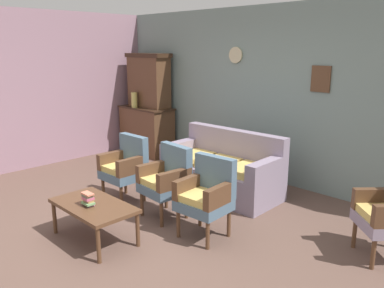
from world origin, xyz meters
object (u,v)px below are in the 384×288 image
armchair_row_middle (167,178)px  armchair_near_cabinet (207,194)px  side_cabinet (147,130)px  coffee_table (94,208)px  armchair_by_doorway (125,165)px  vase_on_cabinet (134,100)px  book_stack_on_table (88,199)px  floral_couch (223,171)px

armchair_row_middle → armchair_near_cabinet: same height
side_cabinet → armchair_near_cabinet: side_cabinet is taller
coffee_table → armchair_by_doorway: bearing=127.1°
armchair_near_cabinet → coffee_table: 1.25m
side_cabinet → armchair_by_doorway: bearing=-45.4°
vase_on_cabinet → armchair_by_doorway: vase_on_cabinet is taller
book_stack_on_table → vase_on_cabinet: bearing=135.0°
armchair_by_doorway → coffee_table: armchair_by_doorway is taller
armchair_row_middle → armchair_near_cabinet: bearing=-3.0°
floral_couch → armchair_by_doorway: same height
vase_on_cabinet → book_stack_on_table: 3.72m
armchair_row_middle → armchair_near_cabinet: 0.71m
book_stack_on_table → armchair_by_doorway: bearing=125.4°
armchair_by_doorway → armchair_near_cabinet: bearing=0.2°
floral_couch → armchair_near_cabinet: size_ratio=1.94×
vase_on_cabinet → armchair_by_doorway: size_ratio=0.33×
armchair_by_doorway → side_cabinet: bearing=134.6°
coffee_table → armchair_near_cabinet: bearing=49.5°
armchair_row_middle → coffee_table: 0.99m
floral_couch → side_cabinet: bearing=166.1°
armchair_near_cabinet → armchair_row_middle: bearing=177.0°
side_cabinet → armchair_row_middle: size_ratio=1.28×
side_cabinet → armchair_row_middle: 3.09m
floral_couch → armchair_by_doorway: size_ratio=1.94×
floral_couch → armchair_row_middle: size_ratio=1.94×
side_cabinet → floral_couch: size_ratio=0.66×
side_cabinet → armchair_near_cabinet: bearing=-28.5°
floral_couch → armchair_near_cabinet: 1.39m
side_cabinet → armchair_by_doorway: (1.75, -1.78, 0.03)m
side_cabinet → book_stack_on_table: bearing=-48.5°
vase_on_cabinet → floral_couch: (2.65, -0.44, -0.75)m
side_cabinet → vase_on_cabinet: 0.65m
side_cabinet → coffee_table: (2.46, -2.72, -0.09)m
armchair_near_cabinet → coffee_table: (-0.80, -0.94, -0.12)m
side_cabinet → armchair_by_doorway: side_cabinet is taller
vase_on_cabinet → book_stack_on_table: bearing=-45.0°
book_stack_on_table → armchair_row_middle: bearing=84.9°
vase_on_cabinet → armchair_near_cabinet: 3.80m
armchair_by_doorway → coffee_table: size_ratio=0.90×
side_cabinet → vase_on_cabinet: size_ratio=3.92×
floral_couch → coffee_table: 2.10m
coffee_table → book_stack_on_table: 0.13m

